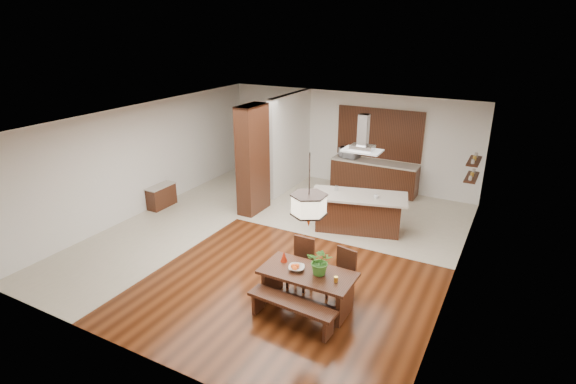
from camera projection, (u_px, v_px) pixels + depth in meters
The scene contains 25 objects.
room_shell at pixel (276, 156), 10.01m from camera, with size 9.00×9.04×2.92m.
tile_hallway at pixel (187, 216), 11.96m from camera, with size 2.50×9.00×0.01m, color beige.
tile_kitchen at pixel (362, 212), 12.25m from camera, with size 5.50×4.00×0.01m, color beige.
soffit_band at pixel (276, 119), 9.72m from camera, with size 8.00×9.00×0.02m, color #39200E.
partition_pier at pixel (253, 160), 11.83m from camera, with size 0.45×1.00×2.90m, color black.
partition_stub at pixel (290, 142), 13.56m from camera, with size 0.18×2.40×2.90m, color silver.
hallway_console at pixel (161, 196), 12.48m from camera, with size 0.37×0.88×0.63m, color black.
hallway_doorway at pixel (272, 142), 15.19m from camera, with size 1.10×0.20×2.10m, color black.
rear_counter at pixel (374, 176), 13.59m from camera, with size 2.60×0.62×0.95m.
kitchen_window at pixel (380, 133), 13.35m from camera, with size 2.60×0.08×1.50m, color olive.
shelf_lower at pixel (472, 177), 10.67m from camera, with size 0.26×0.90×0.04m, color black.
shelf_upper at pixel (474, 161), 10.53m from camera, with size 0.26×0.90×0.04m, color black.
dining_table at pixel (308, 281), 8.03m from camera, with size 1.69×0.85×0.70m.
dining_bench at pixel (292, 313), 7.64m from camera, with size 1.60×0.35×0.45m, color black, non-canonical shape.
dining_chair_left at pixel (300, 264), 8.65m from camera, with size 0.43×0.43×0.98m, color black, non-canonical shape.
dining_chair_right at pixel (340, 275), 8.28m from camera, with size 0.42×0.42×0.96m, color black, non-canonical shape.
pendant_lantern at pixel (309, 191), 7.42m from camera, with size 0.64×0.64×1.31m, color beige, non-canonical shape.
foliage_plant at pixel (321, 261), 7.81m from camera, with size 0.46×0.40×0.51m, color #3C7D29.
fruit_bowl at pixel (296, 268), 8.03m from camera, with size 0.29×0.29×0.07m, color beige.
napkin_cone at pixel (284, 256), 8.28m from camera, with size 0.13×0.13×0.20m, color #AB220C.
gold_ornament at pixel (336, 279), 7.64m from camera, with size 0.07×0.07×0.10m, color gold.
kitchen_island at pixel (358, 212), 11.01m from camera, with size 2.49×1.56×0.95m.
range_hood at pixel (363, 133), 10.31m from camera, with size 0.90×0.55×0.87m, color silver, non-canonical shape.
island_cup at pixel (376, 197), 10.58m from camera, with size 0.11×0.11×0.09m, color silver.
microwave at pixel (349, 153), 13.75m from camera, with size 0.57×0.39×0.31m, color silver.
Camera 1 is at (4.80, -8.37, 4.86)m, focal length 28.00 mm.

